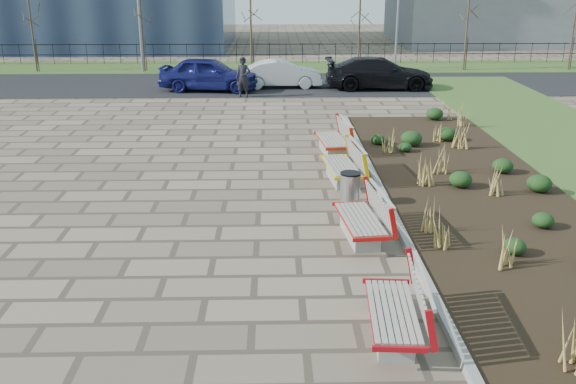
{
  "coord_description": "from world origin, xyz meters",
  "views": [
    {
      "loc": [
        1.2,
        -9.9,
        5.36
      ],
      "look_at": [
        1.5,
        3.0,
        0.9
      ],
      "focal_mm": 40.0,
      "sensor_mm": 36.0,
      "label": 1
    }
  ],
  "objects_px": {
    "pedestrian": "(243,77)",
    "car_black": "(379,73)",
    "litter_bin": "(350,191)",
    "car_blue": "(209,74)",
    "bench_b": "(360,216)",
    "bench_d": "(332,138)",
    "lamp_west": "(139,16)",
    "lamp_east": "(398,16)",
    "bench_c": "(341,164)",
    "car_silver": "(281,74)",
    "bench_a": "(393,307)"
  },
  "relations": [
    {
      "from": "bench_d",
      "to": "car_blue",
      "type": "bearing_deg",
      "value": 107.51
    },
    {
      "from": "pedestrian",
      "to": "car_black",
      "type": "xyz_separation_m",
      "value": [
        6.37,
        2.03,
        -0.14
      ]
    },
    {
      "from": "bench_c",
      "to": "bench_d",
      "type": "bearing_deg",
      "value": 84.04
    },
    {
      "from": "bench_b",
      "to": "lamp_west",
      "type": "relative_size",
      "value": 0.35
    },
    {
      "from": "litter_bin",
      "to": "car_black",
      "type": "relative_size",
      "value": 0.17
    },
    {
      "from": "bench_a",
      "to": "lamp_east",
      "type": "bearing_deg",
      "value": 83.61
    },
    {
      "from": "bench_d",
      "to": "litter_bin",
      "type": "xyz_separation_m",
      "value": [
        0.0,
        -4.84,
        -0.07
      ]
    },
    {
      "from": "bench_a",
      "to": "car_black",
      "type": "height_order",
      "value": "car_black"
    },
    {
      "from": "car_black",
      "to": "lamp_west",
      "type": "height_order",
      "value": "lamp_west"
    },
    {
      "from": "car_blue",
      "to": "car_black",
      "type": "distance_m",
      "value": 8.06
    },
    {
      "from": "bench_a",
      "to": "car_black",
      "type": "distance_m",
      "value": 22.14
    },
    {
      "from": "bench_c",
      "to": "litter_bin",
      "type": "xyz_separation_m",
      "value": [
        0.0,
        -2.02,
        -0.07
      ]
    },
    {
      "from": "bench_d",
      "to": "car_silver",
      "type": "relative_size",
      "value": 0.54
    },
    {
      "from": "bench_a",
      "to": "car_silver",
      "type": "relative_size",
      "value": 0.54
    },
    {
      "from": "bench_a",
      "to": "litter_bin",
      "type": "distance_m",
      "value": 5.68
    },
    {
      "from": "car_silver",
      "to": "car_black",
      "type": "height_order",
      "value": "car_black"
    },
    {
      "from": "bench_b",
      "to": "car_black",
      "type": "distance_m",
      "value": 18.36
    },
    {
      "from": "lamp_west",
      "to": "car_silver",
      "type": "bearing_deg",
      "value": -32.75
    },
    {
      "from": "bench_c",
      "to": "lamp_east",
      "type": "distance_m",
      "value": 20.35
    },
    {
      "from": "bench_b",
      "to": "car_black",
      "type": "relative_size",
      "value": 0.41
    },
    {
      "from": "bench_a",
      "to": "lamp_west",
      "type": "relative_size",
      "value": 0.35
    },
    {
      "from": "bench_a",
      "to": "lamp_west",
      "type": "bearing_deg",
      "value": 112.26
    },
    {
      "from": "litter_bin",
      "to": "car_black",
      "type": "height_order",
      "value": "car_black"
    },
    {
      "from": "car_black",
      "to": "lamp_east",
      "type": "distance_m",
      "value": 6.09
    },
    {
      "from": "car_blue",
      "to": "lamp_west",
      "type": "xyz_separation_m",
      "value": [
        -4.19,
        5.69,
        2.24
      ]
    },
    {
      "from": "bench_a",
      "to": "litter_bin",
      "type": "relative_size",
      "value": 2.44
    },
    {
      "from": "litter_bin",
      "to": "car_blue",
      "type": "relative_size",
      "value": 0.19
    },
    {
      "from": "bench_d",
      "to": "bench_a",
      "type": "bearing_deg",
      "value": -96.0
    },
    {
      "from": "litter_bin",
      "to": "car_blue",
      "type": "height_order",
      "value": "car_blue"
    },
    {
      "from": "car_blue",
      "to": "car_silver",
      "type": "relative_size",
      "value": 1.17
    },
    {
      "from": "car_blue",
      "to": "lamp_east",
      "type": "distance_m",
      "value": 11.56
    },
    {
      "from": "litter_bin",
      "to": "lamp_east",
      "type": "xyz_separation_m",
      "value": [
        5.0,
        21.59,
        2.61
      ]
    },
    {
      "from": "bench_a",
      "to": "bench_d",
      "type": "relative_size",
      "value": 1.0
    },
    {
      "from": "pedestrian",
      "to": "lamp_west",
      "type": "distance_m",
      "value": 9.69
    },
    {
      "from": "pedestrian",
      "to": "car_black",
      "type": "distance_m",
      "value": 6.69
    },
    {
      "from": "bench_b",
      "to": "bench_c",
      "type": "bearing_deg",
      "value": 83.99
    },
    {
      "from": "car_black",
      "to": "lamp_east",
      "type": "relative_size",
      "value": 0.85
    },
    {
      "from": "lamp_west",
      "to": "bench_d",
      "type": "bearing_deg",
      "value": -61.75
    },
    {
      "from": "bench_c",
      "to": "car_silver",
      "type": "distance_m",
      "value": 14.74
    },
    {
      "from": "bench_a",
      "to": "litter_bin",
      "type": "bearing_deg",
      "value": 93.96
    },
    {
      "from": "bench_c",
      "to": "car_black",
      "type": "xyz_separation_m",
      "value": [
        3.25,
        14.2,
        0.26
      ]
    },
    {
      "from": "bench_a",
      "to": "car_blue",
      "type": "bearing_deg",
      "value": 106.56
    },
    {
      "from": "bench_b",
      "to": "lamp_west",
      "type": "distance_m",
      "value": 25.24
    },
    {
      "from": "bench_c",
      "to": "car_silver",
      "type": "xyz_separation_m",
      "value": [
        -1.4,
        14.68,
        0.16
      ]
    },
    {
      "from": "bench_c",
      "to": "pedestrian",
      "type": "relative_size",
      "value": 1.17
    },
    {
      "from": "car_blue",
      "to": "lamp_west",
      "type": "height_order",
      "value": "lamp_west"
    },
    {
      "from": "bench_b",
      "to": "car_blue",
      "type": "height_order",
      "value": "car_blue"
    },
    {
      "from": "bench_d",
      "to": "bench_c",
      "type": "bearing_deg",
      "value": -96.0
    },
    {
      "from": "lamp_west",
      "to": "lamp_east",
      "type": "height_order",
      "value": "same"
    },
    {
      "from": "car_blue",
      "to": "car_black",
      "type": "xyz_separation_m",
      "value": [
        8.06,
        0.33,
        -0.04
      ]
    }
  ]
}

